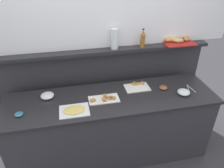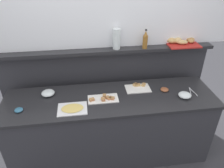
{
  "view_description": "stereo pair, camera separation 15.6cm",
  "coord_description": "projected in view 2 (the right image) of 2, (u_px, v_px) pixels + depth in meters",
  "views": [
    {
      "loc": [
        -0.42,
        -2.01,
        2.36
      ],
      "look_at": [
        0.03,
        0.1,
        1.03
      ],
      "focal_mm": 34.98,
      "sensor_mm": 36.0,
      "label": 1
    },
    {
      "loc": [
        -0.27,
        -2.04,
        2.36
      ],
      "look_at": [
        0.03,
        0.1,
        1.03
      ],
      "focal_mm": 34.98,
      "sensor_mm": 36.0,
      "label": 2
    }
  ],
  "objects": [
    {
      "name": "glass_bowl_large",
      "position": [
        185.0,
        95.0,
        2.5
      ],
      "size": [
        0.14,
        0.14,
        0.06
      ],
      "color": "silver",
      "rests_on": "buffet_counter"
    },
    {
      "name": "cold_cuts_platter",
      "position": [
        72.0,
        109.0,
        2.32
      ],
      "size": [
        0.31,
        0.23,
        0.02
      ],
      "color": "white",
      "rests_on": "buffet_counter"
    },
    {
      "name": "condiment_bowl_red",
      "position": [
        165.0,
        90.0,
        2.62
      ],
      "size": [
        0.1,
        0.1,
        0.03
      ],
      "primitive_type": "ellipsoid",
      "color": "brown",
      "rests_on": "buffet_counter"
    },
    {
      "name": "sandwich_platter_front",
      "position": [
        138.0,
        88.0,
        2.67
      ],
      "size": [
        0.3,
        0.2,
        0.04
      ],
      "color": "white",
      "rests_on": "buffet_counter"
    },
    {
      "name": "back_ledge_unit",
      "position": [
        106.0,
        89.0,
        3.06
      ],
      "size": [
        2.74,
        0.22,
        1.32
      ],
      "color": "#2D2D33",
      "rests_on": "ground_plane"
    },
    {
      "name": "glass_bowl_medium",
      "position": [
        48.0,
        93.0,
        2.54
      ],
      "size": [
        0.15,
        0.15,
        0.06
      ],
      "color": "silver",
      "rests_on": "buffet_counter"
    },
    {
      "name": "serving_tongs",
      "position": [
        192.0,
        92.0,
        2.61
      ],
      "size": [
        0.08,
        0.19,
        0.01
      ],
      "color": "#B7BABF",
      "rests_on": "buffet_counter"
    },
    {
      "name": "sandwich_platter_side",
      "position": [
        103.0,
        99.0,
        2.47
      ],
      "size": [
        0.34,
        0.18,
        0.04
      ],
      "color": "white",
      "rests_on": "buffet_counter"
    },
    {
      "name": "water_carafe",
      "position": [
        117.0,
        39.0,
        2.62
      ],
      "size": [
        0.09,
        0.09,
        0.25
      ],
      "primitive_type": "cylinder",
      "color": "silver",
      "rests_on": "back_ledge_unit"
    },
    {
      "name": "vinegar_bottle_amber",
      "position": [
        145.0,
        40.0,
        2.64
      ],
      "size": [
        0.06,
        0.06,
        0.24
      ],
      "color": "#8E5B23",
      "rests_on": "back_ledge_unit"
    },
    {
      "name": "bread_basket",
      "position": [
        181.0,
        42.0,
        2.79
      ],
      "size": [
        0.41,
        0.28,
        0.08
      ],
      "color": "#B2231E",
      "rests_on": "back_ledge_unit"
    },
    {
      "name": "buffet_counter",
      "position": [
        111.0,
        127.0,
        2.75
      ],
      "size": [
        2.45,
        0.69,
        0.91
      ],
      "color": "#2D2D33",
      "rests_on": "ground_plane"
    },
    {
      "name": "ground_plane",
      "position": [
        106.0,
        123.0,
        3.49
      ],
      "size": [
        12.0,
        12.0,
        0.0
      ],
      "primitive_type": "plane",
      "color": "#38383D"
    },
    {
      "name": "condiment_bowl_dark",
      "position": [
        19.0,
        110.0,
        2.29
      ],
      "size": [
        0.09,
        0.09,
        0.03
      ],
      "primitive_type": "ellipsoid",
      "color": "teal",
      "rests_on": "buffet_counter"
    }
  ]
}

